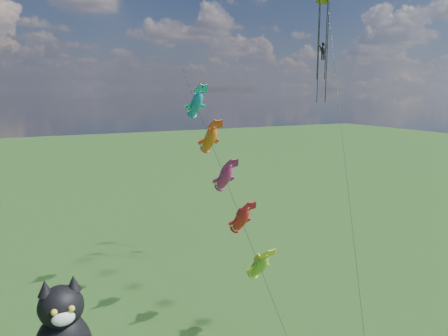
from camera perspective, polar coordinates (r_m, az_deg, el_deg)
name	(u,v)px	position (r m, az deg, el deg)	size (l,w,h in m)	color
fish_windsock_rig	(225,178)	(31.17, 0.12, -1.29)	(1.59, 15.94, 18.29)	brown
parafoil_rig	(324,45)	(41.17, 12.96, 15.38)	(8.64, 15.91, 26.38)	brown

